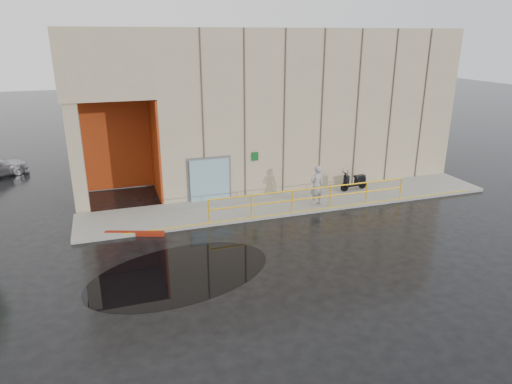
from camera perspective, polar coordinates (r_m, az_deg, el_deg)
ground at (r=16.91m, az=-1.77°, el=-7.99°), size 120.00×120.00×0.00m
sidewalk at (r=22.03m, az=4.79°, el=-1.23°), size 20.00×3.00×0.15m
building at (r=27.33m, az=1.74°, el=11.72°), size 20.00×10.17×8.00m
guardrail at (r=20.77m, az=6.93°, el=-0.80°), size 9.56×0.06×1.03m
person at (r=21.25m, az=7.57°, el=0.84°), size 0.78×0.61×1.91m
scooter at (r=23.75m, az=12.22°, el=1.85°), size 1.57×0.64×1.20m
red_curb at (r=19.12m, az=-14.91°, el=-5.04°), size 2.32×0.97×0.18m
puddle at (r=15.98m, az=-9.40°, el=-9.95°), size 7.27×5.47×0.01m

